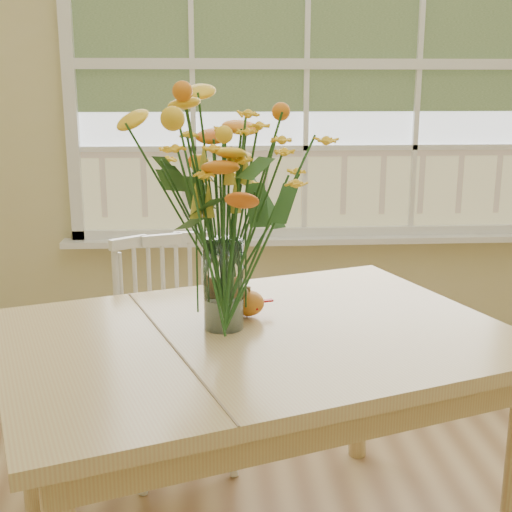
{
  "coord_description": "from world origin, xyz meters",
  "views": [
    {
      "loc": [
        -0.47,
        -1.17,
        1.46
      ],
      "look_at": [
        -0.34,
        0.71,
        0.98
      ],
      "focal_mm": 48.0,
      "sensor_mm": 36.0,
      "label": 1
    }
  ],
  "objects": [
    {
      "name": "pumpkin",
      "position": [
        -0.36,
        0.82,
        0.8
      ],
      "size": [
        0.1,
        0.1,
        0.08
      ],
      "primitive_type": "ellipsoid",
      "color": "#C46017",
      "rests_on": "dining_table"
    },
    {
      "name": "flower_vase",
      "position": [
        -0.44,
        0.73,
        1.16
      ],
      "size": [
        0.55,
        0.55,
        0.65
      ],
      "color": "white",
      "rests_on": "dining_table"
    },
    {
      "name": "dining_table",
      "position": [
        -0.34,
        0.69,
        0.67
      ],
      "size": [
        1.68,
        1.43,
        0.76
      ],
      "rotation": [
        0.0,
        0.0,
        0.34
      ],
      "color": "tan",
      "rests_on": "floor"
    },
    {
      "name": "dark_gourd",
      "position": [
        -0.37,
        0.83,
        0.8
      ],
      "size": [
        0.13,
        0.12,
        0.08
      ],
      "color": "#38160F",
      "rests_on": "dining_table"
    },
    {
      "name": "window",
      "position": [
        0.0,
        2.21,
        1.53
      ],
      "size": [
        2.42,
        0.12,
        1.74
      ],
      "color": "silver",
      "rests_on": "wall_back"
    },
    {
      "name": "turkey_figurine",
      "position": [
        -0.41,
        0.8,
        0.81
      ],
      "size": [
        0.1,
        0.09,
        0.11
      ],
      "rotation": [
        0.0,
        0.0,
        0.23
      ],
      "color": "#CCB78C",
      "rests_on": "dining_table"
    },
    {
      "name": "windsor_chair",
      "position": [
        -0.63,
        1.34,
        0.49
      ],
      "size": [
        0.51,
        0.49,
        0.87
      ],
      "rotation": [
        0.0,
        0.0,
        0.32
      ],
      "color": "white",
      "rests_on": "floor"
    },
    {
      "name": "wall_back",
      "position": [
        0.0,
        2.25,
        1.35
      ],
      "size": [
        4.0,
        0.02,
        2.7
      ],
      "primitive_type": "cube",
      "color": "beige",
      "rests_on": "floor"
    }
  ]
}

